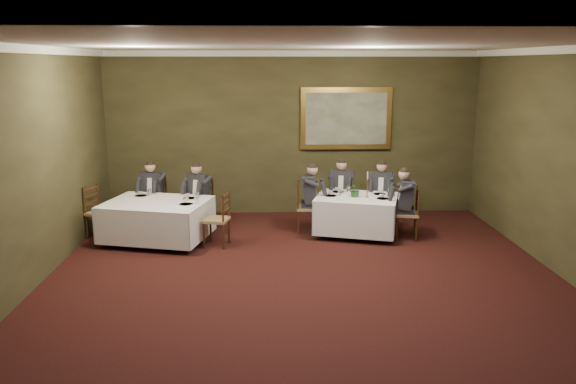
{
  "coord_description": "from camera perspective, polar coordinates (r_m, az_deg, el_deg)",
  "views": [
    {
      "loc": [
        -0.56,
        -7.09,
        3.25
      ],
      "look_at": [
        -0.21,
        2.01,
        1.15
      ],
      "focal_mm": 35.0,
      "sensor_mm": 36.0,
      "label": 1
    }
  ],
  "objects": [
    {
      "name": "ground",
      "position": [
        7.82,
        2.15,
        -11.57
      ],
      "size": [
        10.0,
        10.0,
        0.0
      ],
      "primitive_type": "plane",
      "color": "black",
      "rests_on": "ground"
    },
    {
      "name": "diner_sec_backright",
      "position": [
        11.28,
        -8.93,
        -1.21
      ],
      "size": [
        0.57,
        0.61,
        1.35
      ],
      "rotation": [
        0.0,
        0.0,
        2.67
      ],
      "color": "black",
      "rests_on": "chair_sec_backright"
    },
    {
      "name": "diner_main_backright",
      "position": [
        11.54,
        9.42,
        -0.92
      ],
      "size": [
        0.53,
        0.58,
        1.35
      ],
      "rotation": [
        0.0,
        0.0,
        2.84
      ],
      "color": "black",
      "rests_on": "chair_main_backright"
    },
    {
      "name": "chair_sec_endright",
      "position": [
        10.28,
        -7.2,
        -3.89
      ],
      "size": [
        0.51,
        0.52,
        1.0
      ],
      "rotation": [
        0.0,
        0.0,
        1.34
      ],
      "color": "olive",
      "rests_on": "ground"
    },
    {
      "name": "diner_main_endright",
      "position": [
        10.77,
        11.98,
        -2.03
      ],
      "size": [
        0.54,
        0.48,
        1.35
      ],
      "rotation": [
        0.0,
        0.0,
        1.39
      ],
      "color": "black",
      "rests_on": "chair_main_endright"
    },
    {
      "name": "diner_main_endleft",
      "position": [
        10.98,
        2.03,
        -1.46
      ],
      "size": [
        0.5,
        0.44,
        1.35
      ],
      "rotation": [
        0.0,
        0.0,
        -1.63
      ],
      "color": "black",
      "rests_on": "chair_main_endleft"
    },
    {
      "name": "ceiling",
      "position": [
        7.12,
        2.39,
        14.99
      ],
      "size": [
        8.0,
        10.0,
        0.1
      ],
      "primitive_type": "cube",
      "color": "silver",
      "rests_on": "back_wall"
    },
    {
      "name": "diner_main_backleft",
      "position": [
        11.62,
        5.42,
        -0.7
      ],
      "size": [
        0.5,
        0.56,
        1.35
      ],
      "rotation": [
        0.0,
        0.0,
        2.92
      ],
      "color": "black",
      "rests_on": "chair_main_backleft"
    },
    {
      "name": "place_setting_table_main",
      "position": [
        11.15,
        5.36,
        0.22
      ],
      "size": [
        0.33,
        0.31,
        0.14
      ],
      "color": "white",
      "rests_on": "table_main"
    },
    {
      "name": "crown_molding",
      "position": [
        7.12,
        2.39,
        14.51
      ],
      "size": [
        8.0,
        10.0,
        0.12
      ],
      "color": "white",
      "rests_on": "back_wall"
    },
    {
      "name": "table_main",
      "position": [
        10.85,
        6.95,
        -2.07
      ],
      "size": [
        1.79,
        1.54,
        0.67
      ],
      "rotation": [
        0.0,
        0.0,
        -0.28
      ],
      "color": "black",
      "rests_on": "ground"
    },
    {
      "name": "candlestick",
      "position": [
        10.7,
        8.06,
        0.45
      ],
      "size": [
        0.07,
        0.07,
        0.51
      ],
      "color": "#A67B32",
      "rests_on": "table_main"
    },
    {
      "name": "centerpiece",
      "position": [
        10.72,
        6.86,
        0.29
      ],
      "size": [
        0.32,
        0.3,
        0.3
      ],
      "primitive_type": "imported",
      "rotation": [
        0.0,
        0.0,
        0.29
      ],
      "color": "#2D5926",
      "rests_on": "table_main"
    },
    {
      "name": "chair_sec_endleft",
      "position": [
        11.23,
        -18.51,
        -3.01
      ],
      "size": [
        0.56,
        0.57,
        1.0
      ],
      "rotation": [
        0.0,
        0.0,
        -1.97
      ],
      "color": "olive",
      "rests_on": "ground"
    },
    {
      "name": "chair_main_endleft",
      "position": [
        11.03,
        1.96,
        -2.61
      ],
      "size": [
        0.45,
        0.47,
        1.0
      ],
      "rotation": [
        0.0,
        0.0,
        -1.63
      ],
      "color": "olive",
      "rests_on": "ground"
    },
    {
      "name": "diner_sec_backleft",
      "position": [
        11.66,
        -13.47,
        -0.95
      ],
      "size": [
        0.51,
        0.57,
        1.35
      ],
      "rotation": [
        0.0,
        0.0,
        2.87
      ],
      "color": "black",
      "rests_on": "chair_sec_backleft"
    },
    {
      "name": "back_wall",
      "position": [
        12.2,
        0.46,
        5.92
      ],
      "size": [
        8.0,
        0.1,
        3.5
      ],
      "primitive_type": "cube",
      "color": "#2E2C17",
      "rests_on": "ground"
    },
    {
      "name": "painting",
      "position": [
        12.21,
        5.91,
        7.43
      ],
      "size": [
        1.96,
        0.09,
        1.32
      ],
      "color": "#BB8C44",
      "rests_on": "back_wall"
    },
    {
      "name": "chair_sec_backleft",
      "position": [
        11.73,
        -13.39,
        -2.02
      ],
      "size": [
        0.54,
        0.52,
        1.0
      ],
      "rotation": [
        0.0,
        0.0,
        2.87
      ],
      "color": "olive",
      "rests_on": "ground"
    },
    {
      "name": "chair_main_endright",
      "position": [
        10.83,
        11.98,
        -3.2
      ],
      "size": [
        0.49,
        0.51,
        1.0
      ],
      "rotation": [
        0.0,
        0.0,
        1.39
      ],
      "color": "olive",
      "rests_on": "ground"
    },
    {
      "name": "place_setting_table_second",
      "position": [
        11.14,
        -14.44,
        -0.16
      ],
      "size": [
        0.33,
        0.31,
        0.14
      ],
      "color": "white",
      "rests_on": "table_second"
    },
    {
      "name": "chair_main_backright",
      "position": [
        11.6,
        9.38,
        -2.0
      ],
      "size": [
        0.55,
        0.53,
        1.0
      ],
      "rotation": [
        0.0,
        0.0,
        2.84
      ],
      "color": "olive",
      "rests_on": "ground"
    },
    {
      "name": "chair_sec_backright",
      "position": [
        11.35,
        -8.86,
        -2.32
      ],
      "size": [
        0.58,
        0.57,
        1.0
      ],
      "rotation": [
        0.0,
        0.0,
        2.67
      ],
      "color": "olive",
      "rests_on": "ground"
    },
    {
      "name": "chair_main_backleft",
      "position": [
        11.69,
        5.4,
        -1.77
      ],
      "size": [
        0.52,
        0.51,
        1.0
      ],
      "rotation": [
        0.0,
        0.0,
        2.92
      ],
      "color": "olive",
      "rests_on": "ground"
    },
    {
      "name": "table_second",
      "position": [
        10.66,
        -13.16,
        -2.6
      ],
      "size": [
        2.12,
        1.8,
        0.67
      ],
      "rotation": [
        0.0,
        0.0,
        -0.24
      ],
      "color": "black",
      "rests_on": "ground"
    }
  ]
}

